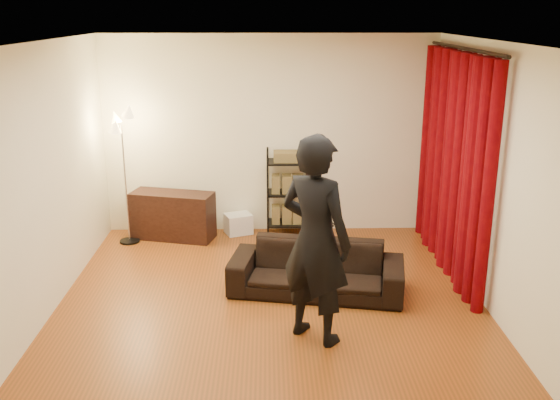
{
  "coord_description": "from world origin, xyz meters",
  "views": [
    {
      "loc": [
        -0.03,
        -5.87,
        2.99
      ],
      "look_at": [
        0.1,
        0.3,
        1.1
      ],
      "focal_mm": 40.0,
      "sensor_mm": 36.0,
      "label": 1
    }
  ],
  "objects_px": {
    "sofa": "(316,269)",
    "floor_lamp": "(125,178)",
    "storage_boxes": "(238,224)",
    "media_cabinet": "(173,215)",
    "person": "(316,240)",
    "wire_shelf": "(288,193)"
  },
  "relations": [
    {
      "from": "sofa",
      "to": "floor_lamp",
      "type": "distance_m",
      "value": 2.94
    },
    {
      "from": "sofa",
      "to": "storage_boxes",
      "type": "xyz_separation_m",
      "value": [
        -0.94,
        1.9,
        -0.13
      ]
    },
    {
      "from": "media_cabinet",
      "to": "storage_boxes",
      "type": "height_order",
      "value": "media_cabinet"
    },
    {
      "from": "media_cabinet",
      "to": "sofa",
      "type": "bearing_deg",
      "value": -29.57
    },
    {
      "from": "sofa",
      "to": "floor_lamp",
      "type": "xyz_separation_m",
      "value": [
        -2.39,
        1.6,
        0.61
      ]
    },
    {
      "from": "media_cabinet",
      "to": "floor_lamp",
      "type": "height_order",
      "value": "floor_lamp"
    },
    {
      "from": "sofa",
      "to": "media_cabinet",
      "type": "xyz_separation_m",
      "value": [
        -1.82,
        1.75,
        0.05
      ]
    },
    {
      "from": "sofa",
      "to": "person",
      "type": "distance_m",
      "value": 1.22
    },
    {
      "from": "sofa",
      "to": "person",
      "type": "xyz_separation_m",
      "value": [
        -0.1,
        -0.99,
        0.71
      ]
    },
    {
      "from": "person",
      "to": "floor_lamp",
      "type": "relative_size",
      "value": 1.11
    },
    {
      "from": "person",
      "to": "media_cabinet",
      "type": "bearing_deg",
      "value": -19.54
    },
    {
      "from": "person",
      "to": "wire_shelf",
      "type": "distance_m",
      "value": 2.88
    },
    {
      "from": "media_cabinet",
      "to": "floor_lamp",
      "type": "distance_m",
      "value": 0.82
    },
    {
      "from": "person",
      "to": "sofa",
      "type": "bearing_deg",
      "value": -57.22
    },
    {
      "from": "person",
      "to": "wire_shelf",
      "type": "height_order",
      "value": "person"
    },
    {
      "from": "media_cabinet",
      "to": "storage_boxes",
      "type": "xyz_separation_m",
      "value": [
        0.88,
        0.15,
        -0.18
      ]
    },
    {
      "from": "wire_shelf",
      "to": "sofa",
      "type": "bearing_deg",
      "value": -95.63
    },
    {
      "from": "person",
      "to": "floor_lamp",
      "type": "distance_m",
      "value": 3.46
    },
    {
      "from": "person",
      "to": "media_cabinet",
      "type": "xyz_separation_m",
      "value": [
        -1.72,
        2.74,
        -0.66
      ]
    },
    {
      "from": "sofa",
      "to": "storage_boxes",
      "type": "distance_m",
      "value": 2.12
    },
    {
      "from": "media_cabinet",
      "to": "wire_shelf",
      "type": "bearing_deg",
      "value": 18.48
    },
    {
      "from": "sofa",
      "to": "media_cabinet",
      "type": "distance_m",
      "value": 2.52
    }
  ]
}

